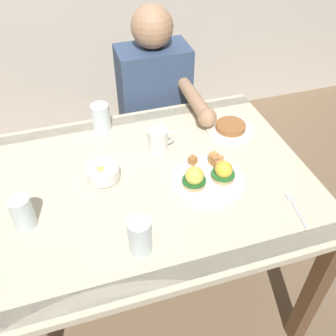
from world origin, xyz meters
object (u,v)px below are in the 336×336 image
(diner_person, at_px, (156,107))
(side_plate, at_px, (230,128))
(coffee_mug, at_px, (158,139))
(water_glass_far, at_px, (101,119))
(fruit_bowl, at_px, (103,173))
(water_glass_extra, at_px, (23,214))
(fork, at_px, (296,208))
(water_glass_near, at_px, (140,237))
(dining_table, at_px, (147,201))
(eggs_benedict_plate, at_px, (208,177))

(diner_person, bearing_deg, side_plate, -63.07)
(coffee_mug, bearing_deg, water_glass_far, 132.85)
(fruit_bowl, bearing_deg, coffee_mug, 23.53)
(water_glass_extra, relative_size, diner_person, 0.10)
(coffee_mug, xyz_separation_m, water_glass_extra, (-0.51, -0.24, -0.00))
(coffee_mug, height_order, diner_person, diner_person)
(diner_person, bearing_deg, water_glass_extra, -132.46)
(side_plate, xyz_separation_m, diner_person, (-0.21, 0.41, -0.10))
(fork, xyz_separation_m, side_plate, (-0.03, 0.47, 0.01))
(coffee_mug, relative_size, water_glass_far, 0.95)
(water_glass_extra, bearing_deg, fruit_bowl, 27.10)
(water_glass_far, xyz_separation_m, diner_person, (0.30, 0.24, -0.14))
(fruit_bowl, distance_m, fork, 0.68)
(coffee_mug, height_order, water_glass_far, water_glass_far)
(coffee_mug, bearing_deg, water_glass_near, -112.55)
(fruit_bowl, xyz_separation_m, water_glass_extra, (-0.27, -0.14, 0.02))
(water_glass_far, bearing_deg, fork, -49.81)
(dining_table, xyz_separation_m, water_glass_extra, (-0.42, -0.08, 0.16))
(eggs_benedict_plate, bearing_deg, fruit_bowl, 160.25)
(fruit_bowl, height_order, coffee_mug, coffee_mug)
(diner_person, bearing_deg, eggs_benedict_plate, -89.77)
(eggs_benedict_plate, xyz_separation_m, water_glass_far, (-0.31, 0.44, 0.03))
(dining_table, xyz_separation_m, diner_person, (0.21, 0.60, 0.02))
(water_glass_far, bearing_deg, side_plate, -18.76)
(water_glass_extra, xyz_separation_m, side_plate, (0.83, 0.27, -0.04))
(eggs_benedict_plate, xyz_separation_m, fruit_bowl, (-0.36, 0.13, 0.00))
(coffee_mug, relative_size, water_glass_extra, 0.97)
(water_glass_far, relative_size, side_plate, 0.59)
(dining_table, bearing_deg, fork, -31.86)
(dining_table, relative_size, water_glass_far, 10.25)
(eggs_benedict_plate, height_order, diner_person, diner_person)
(eggs_benedict_plate, bearing_deg, side_plate, 51.82)
(diner_person, bearing_deg, dining_table, -109.14)
(fork, height_order, water_glass_near, water_glass_near)
(water_glass_extra, height_order, diner_person, diner_person)
(water_glass_far, distance_m, diner_person, 0.41)
(fruit_bowl, xyz_separation_m, coffee_mug, (0.24, 0.10, 0.02))
(fork, relative_size, water_glass_far, 1.33)
(side_plate, bearing_deg, water_glass_far, 161.24)
(eggs_benedict_plate, xyz_separation_m, fork, (0.23, -0.21, -0.02))
(water_glass_far, bearing_deg, diner_person, 37.78)
(eggs_benedict_plate, height_order, water_glass_extra, water_glass_extra)
(coffee_mug, height_order, water_glass_extra, water_glass_extra)
(eggs_benedict_plate, distance_m, coffee_mug, 0.26)
(coffee_mug, relative_size, diner_person, 0.10)
(water_glass_near, xyz_separation_m, diner_person, (0.30, 0.88, -0.15))
(eggs_benedict_plate, bearing_deg, water_glass_near, -144.86)
(dining_table, relative_size, diner_person, 1.05)
(coffee_mug, distance_m, water_glass_far, 0.28)
(water_glass_near, distance_m, water_glass_far, 0.65)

